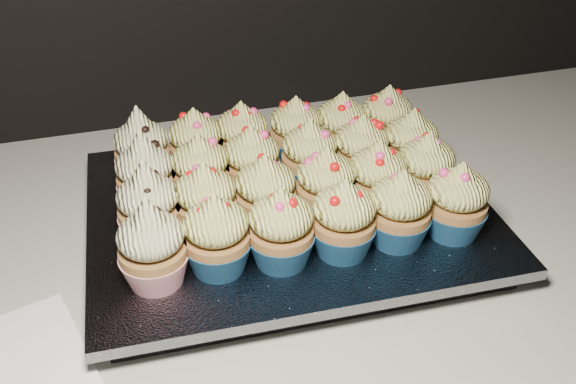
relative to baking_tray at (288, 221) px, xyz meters
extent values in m
cube|color=beige|center=(-0.01, 0.00, -0.03)|extent=(2.44, 0.64, 0.04)
cube|color=black|center=(0.00, 0.00, 0.00)|extent=(0.40, 0.31, 0.02)
cube|color=silver|center=(0.00, 0.00, 0.02)|extent=(0.44, 0.35, 0.01)
cone|color=#A51728|center=(-0.15, -0.08, 0.04)|extent=(0.06, 0.06, 0.03)
ellipsoid|color=beige|center=(-0.15, -0.08, 0.08)|extent=(0.06, 0.06, 0.04)
cone|color=beige|center=(-0.15, -0.08, 0.10)|extent=(0.03, 0.03, 0.03)
cone|color=navy|center=(-0.09, -0.08, 0.04)|extent=(0.06, 0.06, 0.03)
ellipsoid|color=#ECE677|center=(-0.09, -0.08, 0.08)|extent=(0.06, 0.06, 0.04)
cone|color=#ECE677|center=(-0.09, -0.08, 0.10)|extent=(0.03, 0.03, 0.02)
cone|color=navy|center=(-0.03, -0.09, 0.04)|extent=(0.06, 0.06, 0.03)
ellipsoid|color=#ECE677|center=(-0.03, -0.09, 0.08)|extent=(0.06, 0.06, 0.04)
cone|color=#ECE677|center=(-0.03, -0.09, 0.10)|extent=(0.03, 0.03, 0.02)
cone|color=navy|center=(0.03, -0.09, 0.04)|extent=(0.06, 0.06, 0.03)
ellipsoid|color=#ECE677|center=(0.03, -0.09, 0.08)|extent=(0.06, 0.06, 0.04)
cone|color=#ECE677|center=(0.03, -0.09, 0.10)|extent=(0.03, 0.03, 0.02)
cone|color=navy|center=(0.09, -0.09, 0.04)|extent=(0.06, 0.06, 0.03)
ellipsoid|color=#ECE677|center=(0.09, -0.09, 0.08)|extent=(0.06, 0.06, 0.04)
cone|color=#ECE677|center=(0.09, -0.09, 0.10)|extent=(0.03, 0.03, 0.02)
cone|color=navy|center=(0.15, -0.10, 0.04)|extent=(0.06, 0.06, 0.03)
ellipsoid|color=#ECE677|center=(0.15, -0.10, 0.08)|extent=(0.06, 0.06, 0.04)
cone|color=#ECE677|center=(0.15, -0.10, 0.10)|extent=(0.03, 0.03, 0.02)
cone|color=#A51728|center=(-0.15, -0.02, 0.04)|extent=(0.06, 0.06, 0.03)
ellipsoid|color=beige|center=(-0.15, -0.02, 0.08)|extent=(0.06, 0.06, 0.04)
cone|color=beige|center=(-0.15, -0.02, 0.10)|extent=(0.03, 0.03, 0.03)
cone|color=navy|center=(-0.09, -0.03, 0.04)|extent=(0.06, 0.06, 0.03)
ellipsoid|color=#ECE677|center=(-0.09, -0.03, 0.08)|extent=(0.06, 0.06, 0.04)
cone|color=#ECE677|center=(-0.09, -0.03, 0.10)|extent=(0.03, 0.03, 0.02)
cone|color=navy|center=(-0.03, -0.03, 0.04)|extent=(0.06, 0.06, 0.03)
ellipsoid|color=#ECE677|center=(-0.03, -0.03, 0.08)|extent=(0.06, 0.06, 0.04)
cone|color=#ECE677|center=(-0.03, -0.03, 0.10)|extent=(0.03, 0.03, 0.02)
cone|color=navy|center=(0.03, -0.03, 0.04)|extent=(0.06, 0.06, 0.03)
ellipsoid|color=#ECE677|center=(0.03, -0.03, 0.08)|extent=(0.06, 0.06, 0.04)
cone|color=#ECE677|center=(0.03, -0.03, 0.10)|extent=(0.03, 0.03, 0.02)
cone|color=navy|center=(0.09, -0.03, 0.04)|extent=(0.06, 0.06, 0.03)
ellipsoid|color=#ECE677|center=(0.09, -0.03, 0.08)|extent=(0.06, 0.06, 0.04)
cone|color=#ECE677|center=(0.09, -0.03, 0.10)|extent=(0.03, 0.03, 0.02)
cone|color=navy|center=(0.14, -0.03, 0.04)|extent=(0.06, 0.06, 0.03)
ellipsoid|color=#ECE677|center=(0.14, -0.03, 0.08)|extent=(0.06, 0.06, 0.04)
cone|color=#ECE677|center=(0.14, -0.03, 0.10)|extent=(0.03, 0.03, 0.02)
cone|color=#A51728|center=(-0.14, 0.04, 0.04)|extent=(0.06, 0.06, 0.03)
ellipsoid|color=beige|center=(-0.14, 0.04, 0.08)|extent=(0.06, 0.06, 0.04)
cone|color=beige|center=(-0.14, 0.04, 0.10)|extent=(0.03, 0.03, 0.03)
cone|color=navy|center=(-0.09, 0.03, 0.04)|extent=(0.06, 0.06, 0.03)
ellipsoid|color=#ECE677|center=(-0.09, 0.03, 0.08)|extent=(0.06, 0.06, 0.04)
cone|color=#ECE677|center=(-0.09, 0.03, 0.10)|extent=(0.03, 0.03, 0.02)
cone|color=navy|center=(-0.03, 0.03, 0.04)|extent=(0.06, 0.06, 0.03)
ellipsoid|color=#ECE677|center=(-0.03, 0.03, 0.08)|extent=(0.06, 0.06, 0.04)
cone|color=#ECE677|center=(-0.03, 0.03, 0.10)|extent=(0.03, 0.03, 0.02)
cone|color=navy|center=(0.03, 0.03, 0.04)|extent=(0.06, 0.06, 0.03)
ellipsoid|color=#ECE677|center=(0.03, 0.03, 0.08)|extent=(0.06, 0.06, 0.04)
cone|color=#ECE677|center=(0.03, 0.03, 0.10)|extent=(0.03, 0.03, 0.02)
cone|color=navy|center=(0.09, 0.02, 0.04)|extent=(0.06, 0.06, 0.03)
ellipsoid|color=#ECE677|center=(0.09, 0.02, 0.08)|extent=(0.06, 0.06, 0.04)
cone|color=#ECE677|center=(0.09, 0.02, 0.10)|extent=(0.03, 0.03, 0.02)
cone|color=navy|center=(0.15, 0.02, 0.04)|extent=(0.06, 0.06, 0.03)
ellipsoid|color=#ECE677|center=(0.15, 0.02, 0.08)|extent=(0.06, 0.06, 0.04)
cone|color=#ECE677|center=(0.15, 0.02, 0.10)|extent=(0.03, 0.03, 0.02)
cone|color=#A51728|center=(-0.14, 0.09, 0.04)|extent=(0.06, 0.06, 0.03)
ellipsoid|color=beige|center=(-0.14, 0.09, 0.08)|extent=(0.06, 0.06, 0.04)
cone|color=beige|center=(-0.14, 0.09, 0.10)|extent=(0.03, 0.03, 0.03)
cone|color=navy|center=(-0.08, 0.09, 0.04)|extent=(0.06, 0.06, 0.03)
ellipsoid|color=#ECE677|center=(-0.08, 0.09, 0.08)|extent=(0.06, 0.06, 0.04)
cone|color=#ECE677|center=(-0.08, 0.09, 0.10)|extent=(0.03, 0.03, 0.02)
cone|color=navy|center=(-0.03, 0.09, 0.04)|extent=(0.06, 0.06, 0.03)
ellipsoid|color=#ECE677|center=(-0.03, 0.09, 0.08)|extent=(0.06, 0.06, 0.04)
cone|color=#ECE677|center=(-0.03, 0.09, 0.10)|extent=(0.03, 0.03, 0.02)
cone|color=navy|center=(0.04, 0.09, 0.04)|extent=(0.06, 0.06, 0.03)
ellipsoid|color=#ECE677|center=(0.04, 0.09, 0.08)|extent=(0.06, 0.06, 0.04)
cone|color=#ECE677|center=(0.04, 0.09, 0.10)|extent=(0.03, 0.03, 0.02)
cone|color=navy|center=(0.09, 0.08, 0.04)|extent=(0.06, 0.06, 0.03)
ellipsoid|color=#ECE677|center=(0.09, 0.08, 0.08)|extent=(0.06, 0.06, 0.04)
cone|color=#ECE677|center=(0.09, 0.08, 0.10)|extent=(0.03, 0.03, 0.02)
cone|color=navy|center=(0.15, 0.08, 0.04)|extent=(0.06, 0.06, 0.03)
ellipsoid|color=#ECE677|center=(0.15, 0.08, 0.08)|extent=(0.06, 0.06, 0.04)
cone|color=#ECE677|center=(0.15, 0.08, 0.10)|extent=(0.03, 0.03, 0.02)
camera|label=1|loc=(-0.16, -0.55, 0.42)|focal=40.00mm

